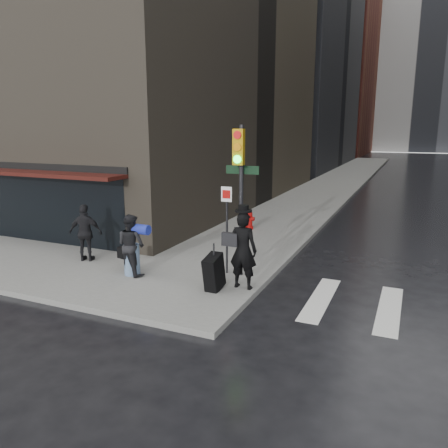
{
  "coord_description": "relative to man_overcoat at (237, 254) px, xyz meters",
  "views": [
    {
      "loc": [
        5.39,
        -9.22,
        4.14
      ],
      "look_at": [
        0.24,
        2.49,
        1.3
      ],
      "focal_mm": 35.0,
      "sensor_mm": 36.0,
      "label": 1
    }
  ],
  "objects": [
    {
      "name": "bldg_left_mid",
      "position": [
        -14.48,
        37.51,
        15.94
      ],
      "size": [
        22.0,
        24.0,
        34.0
      ],
      "primitive_type": "cube",
      "color": "gray",
      "rests_on": "ground"
    },
    {
      "name": "ground",
      "position": [
        -1.48,
        -0.49,
        -1.06
      ],
      "size": [
        140.0,
        140.0,
        0.0
      ],
      "primitive_type": "plane",
      "color": "black",
      "rests_on": "ground"
    },
    {
      "name": "bldg_distant",
      "position": [
        4.52,
        77.51,
        14.94
      ],
      "size": [
        40.0,
        12.0,
        32.0
      ],
      "primitive_type": "cube",
      "color": "gray",
      "rests_on": "ground"
    },
    {
      "name": "storefront",
      "position": [
        -8.48,
        1.41,
        0.76
      ],
      "size": [
        8.4,
        1.11,
        2.83
      ],
      "color": "black",
      "rests_on": "ground"
    },
    {
      "name": "man_jeans",
      "position": [
        -3.05,
        -0.18,
        -0.06
      ],
      "size": [
        1.19,
        0.84,
        1.7
      ],
      "rotation": [
        0.0,
        0.0,
        2.92
      ],
      "color": "black",
      "rests_on": "ground"
    },
    {
      "name": "fire_hydrant",
      "position": [
        -2.03,
        6.31,
        -0.56
      ],
      "size": [
        0.43,
        0.34,
        0.78
      ],
      "rotation": [
        0.0,
        0.0,
        0.02
      ],
      "color": "#920A09",
      "rests_on": "ground"
    },
    {
      "name": "man_overcoat",
      "position": [
        0.0,
        0.0,
        0.0
      ],
      "size": [
        1.13,
        1.08,
        2.17
      ],
      "rotation": [
        0.0,
        0.0,
        3.13
      ],
      "color": "black",
      "rests_on": "ground"
    },
    {
      "name": "sidewalk_left",
      "position": [
        -1.48,
        26.51,
        -0.99
      ],
      "size": [
        4.0,
        50.0,
        0.15
      ],
      "primitive_type": "cube",
      "color": "slate",
      "rests_on": "ground"
    },
    {
      "name": "bldg_left_far",
      "position": [
        -14.48,
        61.51,
        11.94
      ],
      "size": [
        22.0,
        20.0,
        26.0
      ],
      "primitive_type": "cube",
      "color": "brown",
      "rests_on": "ground"
    },
    {
      "name": "traffic_light",
      "position": [
        -0.33,
        0.91,
        1.71
      ],
      "size": [
        1.01,
        0.47,
        4.06
      ],
      "rotation": [
        0.0,
        0.0,
        0.04
      ],
      "color": "black",
      "rests_on": "ground"
    },
    {
      "name": "man_greycoat",
      "position": [
        -5.08,
        0.34,
        -0.04
      ],
      "size": [
        1.1,
        0.71,
        1.74
      ],
      "rotation": [
        0.0,
        0.0,
        3.45
      ],
      "color": "black",
      "rests_on": "ground"
    }
  ]
}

